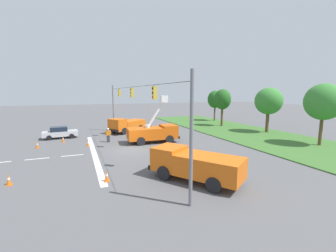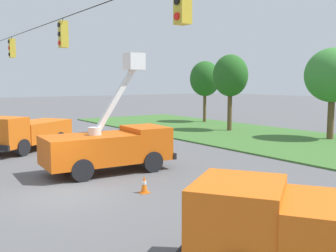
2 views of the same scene
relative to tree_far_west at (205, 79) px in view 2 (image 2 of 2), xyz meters
name	(u,v)px [view 2 (image 2 of 2)]	position (x,y,z in m)	size (l,w,h in m)	color
ground_plane	(67,194)	(17.31, -21.81, -4.61)	(200.00, 200.00, 0.00)	#565659
grass_verge	(335,148)	(17.31, -3.81, -4.56)	(56.00, 12.00, 0.10)	#3D6B2D
signal_gantry	(64,78)	(17.31, -21.81, -0.18)	(26.20, 0.33, 7.20)	slate
tree_far_west	(205,79)	(0.00, 0.00, 0.00)	(3.36, 3.02, 6.47)	brown
tree_west	(230,76)	(6.90, -3.09, 0.18)	(3.23, 2.80, 6.64)	brown
tree_centre	(333,76)	(14.98, -0.69, 0.15)	(4.09, 3.84, 6.77)	brown
utility_truck_bucket_lift	(110,145)	(14.77, -18.68, -3.31)	(2.95, 6.28, 5.67)	#D6560F
utility_truck_support_far	(27,132)	(6.46, -20.24, -3.44)	(5.31, 6.35, 2.24)	orange
traffic_cone_lane_edge_b	(262,208)	(23.31, -17.66, -4.33)	(0.36, 0.36, 0.60)	orange
traffic_cone_far_left	(144,184)	(18.82, -19.29, -4.27)	(0.36, 0.36, 0.71)	orange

